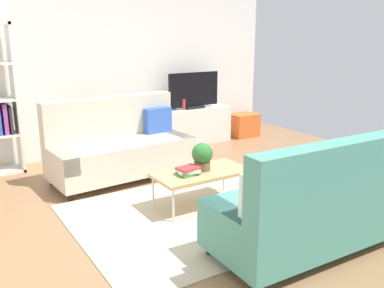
% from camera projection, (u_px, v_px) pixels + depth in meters
% --- Properties ---
extents(ground_plane, '(7.68, 7.68, 0.00)m').
position_uv_depth(ground_plane, '(193.00, 205.00, 4.91)').
color(ground_plane, '#936B47').
extents(wall_far, '(6.40, 0.12, 2.90)m').
position_uv_depth(wall_far, '(101.00, 65.00, 6.82)').
color(wall_far, white).
rests_on(wall_far, ground_plane).
extents(area_rug, '(2.90, 2.20, 0.01)m').
position_uv_depth(area_rug, '(207.00, 212.00, 4.72)').
color(area_rug, beige).
rests_on(area_rug, ground_plane).
extents(couch_beige, '(1.95, 0.97, 1.10)m').
position_uv_depth(couch_beige, '(120.00, 147.00, 5.75)').
color(couch_beige, beige).
rests_on(couch_beige, ground_plane).
extents(couch_green, '(1.92, 0.89, 1.10)m').
position_uv_depth(couch_green, '(314.00, 206.00, 3.78)').
color(couch_green, teal).
rests_on(couch_green, ground_plane).
extents(coffee_table, '(1.10, 0.56, 0.42)m').
position_uv_depth(coffee_table, '(201.00, 173.00, 4.81)').
color(coffee_table, tan).
rests_on(coffee_table, ground_plane).
extents(tv_console, '(1.40, 0.44, 0.64)m').
position_uv_depth(tv_console, '(193.00, 125.00, 7.64)').
color(tv_console, silver).
rests_on(tv_console, ground_plane).
extents(tv, '(1.00, 0.20, 0.64)m').
position_uv_depth(tv, '(194.00, 91.00, 7.46)').
color(tv, black).
rests_on(tv, tv_console).
extents(storage_trunk, '(0.52, 0.40, 0.44)m').
position_uv_depth(storage_trunk, '(243.00, 125.00, 8.15)').
color(storage_trunk, orange).
rests_on(storage_trunk, ground_plane).
extents(potted_plant, '(0.24, 0.24, 0.32)m').
position_uv_depth(potted_plant, '(202.00, 156.00, 4.80)').
color(potted_plant, brown).
rests_on(potted_plant, coffee_table).
extents(table_book_0, '(0.26, 0.20, 0.03)m').
position_uv_depth(table_book_0, '(188.00, 173.00, 4.68)').
color(table_book_0, '#3F8C4C').
rests_on(table_book_0, coffee_table).
extents(table_book_1, '(0.27, 0.23, 0.03)m').
position_uv_depth(table_book_1, '(188.00, 171.00, 4.67)').
color(table_book_1, silver).
rests_on(table_book_1, table_book_0).
extents(table_book_2, '(0.26, 0.21, 0.03)m').
position_uv_depth(table_book_2, '(188.00, 168.00, 4.66)').
color(table_book_2, red).
rests_on(table_book_2, table_book_1).
extents(vase_0, '(0.14, 0.14, 0.18)m').
position_uv_depth(vase_0, '(163.00, 106.00, 7.28)').
color(vase_0, '#33B29E').
rests_on(vase_0, tv_console).
extents(vase_1, '(0.10, 0.10, 0.18)m').
position_uv_depth(vase_1, '(173.00, 105.00, 7.38)').
color(vase_1, '#4C72B2').
rests_on(vase_1, tv_console).
extents(bottle_0, '(0.06, 0.06, 0.18)m').
position_uv_depth(bottle_0, '(184.00, 104.00, 7.39)').
color(bottle_0, red).
rests_on(bottle_0, tv_console).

